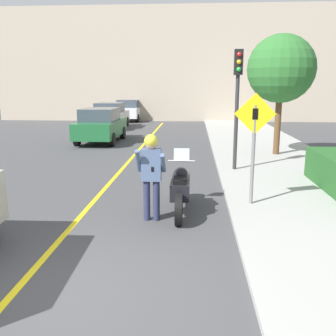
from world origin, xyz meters
name	(u,v)px	position (x,y,z in m)	size (l,w,h in m)	color
ground_plane	(55,297)	(0.00, 0.00, 0.00)	(80.00, 80.00, 0.00)	#424244
sidewalk_curb	(325,207)	(4.80, 4.00, 0.05)	(4.40, 44.00, 0.10)	#9E9E99
road_center_line	(110,182)	(-0.60, 6.00, 0.00)	(0.12, 36.00, 0.01)	yellow
building_backdrop	(172,65)	(0.00, 26.00, 4.37)	(28.00, 1.20, 8.74)	#B2A38E
motorcycle	(180,189)	(1.52, 3.58, 0.52)	(0.62, 2.30, 1.32)	black
person_biker	(151,168)	(0.95, 3.00, 1.11)	(0.59, 0.49, 1.80)	#282D4C
crossing_sign	(254,138)	(3.13, 3.97, 1.60)	(0.91, 0.08, 2.49)	slate
traffic_light	(238,87)	(3.13, 7.61, 2.69)	(0.26, 0.30, 3.73)	#2D2D30
street_tree	(281,69)	(5.05, 10.52, 3.36)	(2.57, 2.57, 4.56)	brown
parked_car_green	(101,125)	(-2.80, 13.83, 0.86)	(1.88, 4.20, 1.68)	black
parked_car_silver	(110,115)	(-3.72, 20.10, 0.86)	(1.88, 4.20, 1.68)	black
parked_car_white	(129,110)	(-3.41, 25.60, 0.86)	(1.88, 4.20, 1.68)	black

